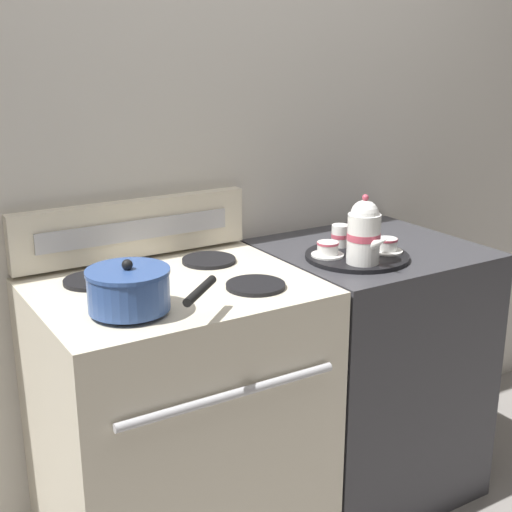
# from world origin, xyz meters

# --- Properties ---
(wall_back) EXTENTS (6.00, 0.05, 2.20)m
(wall_back) POSITION_xyz_m (0.00, 0.33, 1.10)
(wall_back) COLOR beige
(wall_back) RESTS_ON ground
(stove) EXTENTS (0.78, 0.65, 0.91)m
(stove) POSITION_xyz_m (-0.34, -0.00, 0.45)
(stove) COLOR beige
(stove) RESTS_ON ground
(control_panel) EXTENTS (0.76, 0.05, 0.18)m
(control_panel) POSITION_xyz_m (-0.34, 0.28, 1.00)
(control_panel) COLOR beige
(control_panel) RESTS_ON stove
(side_counter) EXTENTS (0.66, 0.62, 0.89)m
(side_counter) POSITION_xyz_m (0.39, 0.00, 0.45)
(side_counter) COLOR #38383D
(side_counter) RESTS_ON ground
(saucepan) EXTENTS (0.31, 0.32, 0.13)m
(saucepan) POSITION_xyz_m (-0.52, -0.14, 0.96)
(saucepan) COLOR #335193
(saucepan) RESTS_ON stove
(serving_tray) EXTENTS (0.33, 0.33, 0.01)m
(serving_tray) POSITION_xyz_m (0.27, -0.07, 0.90)
(serving_tray) COLOR black
(serving_tray) RESTS_ON side_counter
(teapot) EXTENTS (0.10, 0.16, 0.21)m
(teapot) POSITION_xyz_m (0.22, -0.15, 1.00)
(teapot) COLOR white
(teapot) RESTS_ON serving_tray
(teacup_left) EXTENTS (0.10, 0.10, 0.05)m
(teacup_left) POSITION_xyz_m (0.18, -0.04, 0.93)
(teacup_left) COLOR white
(teacup_left) RESTS_ON serving_tray
(teacup_right) EXTENTS (0.10, 0.10, 0.05)m
(teacup_right) POSITION_xyz_m (0.36, -0.10, 0.93)
(teacup_right) COLOR white
(teacup_right) RESTS_ON serving_tray
(creamer_jug) EXTENTS (0.06, 0.06, 0.07)m
(creamer_jug) POSITION_xyz_m (0.28, 0.03, 0.94)
(creamer_jug) COLOR white
(creamer_jug) RESTS_ON serving_tray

